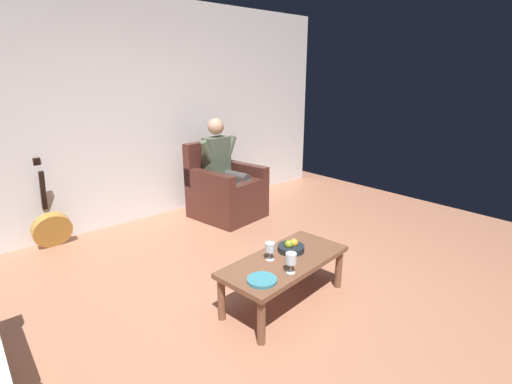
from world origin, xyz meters
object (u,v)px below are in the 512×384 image
object	(u,v)px
person_seated	(224,165)
fruit_bowl	(291,247)
armchair	(225,191)
guitar	(51,227)
decorative_dish	(262,280)
wine_glass_near	(270,248)
wine_glass_far	(291,260)
coffee_table	(285,265)

from	to	relation	value
person_seated	fruit_bowl	bearing A→B (deg)	60.88
armchair	guitar	world-z (taller)	armchair
guitar	decorative_dish	bearing A→B (deg)	106.98
guitar	wine_glass_near	world-z (taller)	guitar
wine_glass_far	decorative_dish	xyz separation A→B (m)	(0.25, -0.05, -0.10)
wine_glass_far	decorative_dish	size ratio (longest dim) A/B	0.74
armchair	wine_glass_near	world-z (taller)	armchair
person_seated	guitar	world-z (taller)	person_seated
guitar	wine_glass_near	bearing A→B (deg)	114.13
wine_glass_near	armchair	bearing A→B (deg)	-116.78
guitar	wine_glass_far	bearing A→B (deg)	111.54
guitar	coffee_table	bearing A→B (deg)	115.47
person_seated	coffee_table	xyz separation A→B (m)	(0.84, 1.94, -0.35)
coffee_table	person_seated	bearing A→B (deg)	-113.42
fruit_bowl	guitar	bearing A→B (deg)	-61.26
person_seated	decorative_dish	world-z (taller)	person_seated
coffee_table	wine_glass_far	size ratio (longest dim) A/B	7.25
decorative_dish	person_seated	bearing A→B (deg)	-120.26
person_seated	guitar	bearing A→B (deg)	-22.11
coffee_table	wine_glass_near	size ratio (longest dim) A/B	7.91
wine_glass_far	fruit_bowl	distance (m)	0.37
wine_glass_near	wine_glass_far	bearing A→B (deg)	84.43
fruit_bowl	armchair	bearing A→B (deg)	-110.58
decorative_dish	fruit_bowl	bearing A→B (deg)	-158.48
person_seated	wine_glass_near	distance (m)	2.10
wine_glass_near	wine_glass_far	size ratio (longest dim) A/B	0.92
person_seated	decorative_dish	distance (m)	2.42
person_seated	wine_glass_far	distance (m)	2.34
coffee_table	wine_glass_far	world-z (taller)	wine_glass_far
armchair	wine_glass_far	xyz separation A→B (m)	(0.96, 2.11, 0.16)
coffee_table	wine_glass_near	xyz separation A→B (m)	(0.10, -0.07, 0.16)
wine_glass_near	wine_glass_far	distance (m)	0.25
person_seated	wine_glass_near	bearing A→B (deg)	54.69
person_seated	wine_glass_far	world-z (taller)	person_seated
armchair	guitar	bearing A→B (deg)	-22.26
person_seated	decorative_dish	xyz separation A→B (m)	(1.21, 2.07, -0.29)
guitar	wine_glass_far	world-z (taller)	guitar
person_seated	decorative_dish	bearing A→B (deg)	51.11
person_seated	fruit_bowl	xyz separation A→B (m)	(0.70, 1.87, -0.26)
wine_glass_far	coffee_table	bearing A→B (deg)	-124.10
wine_glass_near	fruit_bowl	world-z (taller)	wine_glass_near
wine_glass_near	decorative_dish	distance (m)	0.35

